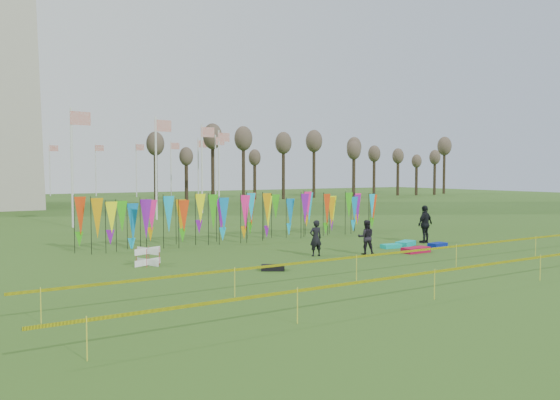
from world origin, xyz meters
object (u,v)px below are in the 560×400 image
person_mid (366,237)px  kite_bag_red (416,250)px  kite_bag_black (273,268)px  kite_bag_teal (406,243)px  kite_bag_blue (438,245)px  box_kite (148,256)px  person_left (316,238)px  kite_bag_turquoise (391,246)px  person_right (425,224)px

person_mid → kite_bag_red: 2.55m
kite_bag_black → kite_bag_teal: size_ratio=0.69×
kite_bag_blue → person_mid: bearing=179.9°
box_kite → person_left: 7.29m
person_left → kite_bag_red: bearing=168.2°
kite_bag_teal → kite_bag_turquoise: bearing=-170.6°
kite_bag_red → kite_bag_teal: size_ratio=1.07×
person_mid → kite_bag_turquoise: size_ratio=1.59×
kite_bag_turquoise → kite_bag_teal: (1.18, 0.19, 0.02)m
person_right → kite_bag_teal: 1.93m
kite_bag_red → kite_bag_black: size_ratio=1.54×
person_left → person_right: 7.51m
box_kite → person_mid: bearing=-14.3°
kite_bag_turquoise → box_kite: bearing=172.9°
kite_bag_red → box_kite: bearing=164.8°
box_kite → kite_bag_turquoise: bearing=-7.1°
person_right → kite_bag_teal: size_ratio=1.56×
person_mid → person_right: size_ratio=0.79×
kite_bag_black → kite_bag_teal: 9.48m
box_kite → kite_bag_blue: (13.96, -2.39, -0.26)m
kite_bag_blue → kite_bag_black: kite_bag_blue is taller
box_kite → person_right: bearing=-3.7°
kite_bag_red → kite_bag_black: 7.97m
person_left → person_mid: (2.21, -0.81, -0.02)m
box_kite → kite_bag_black: box_kite is taller
box_kite → kite_bag_red: 12.07m
person_left → person_mid: size_ratio=1.03×
kite_bag_red → kite_bag_blue: bearing=18.6°
kite_bag_red → kite_bag_teal: (1.25, 1.90, -0.00)m
person_right → kite_bag_black: person_right is taller
kite_bag_turquoise → kite_bag_teal: bearing=9.4°
box_kite → kite_bag_red: (11.65, -3.16, -0.24)m
kite_bag_blue → kite_bag_black: (-10.27, -1.15, -0.00)m
person_mid → kite_bag_red: bearing=-168.1°
person_right → kite_bag_blue: size_ratio=2.01×
kite_bag_black → kite_bag_red: bearing=2.7°
person_left → kite_bag_black: bearing=37.7°
person_right → kite_bag_blue: bearing=55.5°
kite_bag_red → kite_bag_teal: kite_bag_red is taller
person_mid → kite_bag_teal: person_mid is taller
box_kite → kite_bag_teal: 12.96m
kite_bag_black → person_mid: bearing=11.7°
person_left → kite_bag_blue: person_left is taller
box_kite → person_mid: (9.32, -2.37, 0.42)m
kite_bag_turquoise → person_mid: bearing=-159.1°
kite_bag_blue → kite_bag_red: kite_bag_red is taller
person_right → kite_bag_red: 3.78m
box_kite → kite_bag_black: 5.12m
box_kite → kite_bag_blue: bearing=-9.7°
kite_bag_black → kite_bag_blue: bearing=6.4°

